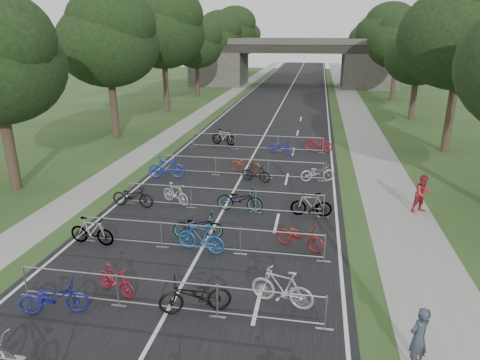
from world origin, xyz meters
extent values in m
cube|color=black|center=(0.00, 50.00, 0.01)|extent=(11.00, 140.00, 0.01)
cube|color=gray|center=(8.00, 50.00, 0.01)|extent=(3.00, 140.00, 0.01)
cube|color=gray|center=(-7.50, 50.00, 0.01)|extent=(2.00, 140.00, 0.01)
cube|color=silver|center=(0.00, 50.00, 0.00)|extent=(0.12, 140.00, 0.00)
cube|color=#403D39|center=(-11.50, 65.00, 2.50)|extent=(8.00, 8.00, 5.00)
cube|color=#403D39|center=(11.50, 65.00, 2.50)|extent=(8.00, 8.00, 5.00)
cube|color=black|center=(0.00, 65.00, 5.60)|extent=(30.00, 8.00, 1.20)
cube|color=#403D39|center=(0.00, 61.20, 6.60)|extent=(30.00, 0.40, 0.90)
cube|color=#403D39|center=(0.00, 68.80, 6.60)|extent=(30.00, 0.40, 0.90)
cylinder|color=#33261C|center=(-11.50, 16.00, 2.10)|extent=(0.56, 0.56, 4.20)
cylinder|color=#33261C|center=(-11.50, 28.00, 2.36)|extent=(0.56, 0.56, 4.72)
ellipsoid|color=black|center=(-11.50, 28.00, 6.99)|extent=(7.56, 7.56, 6.20)
sphere|color=black|center=(-10.90, 27.50, 8.50)|extent=(6.05, 6.05, 6.05)
sphere|color=black|center=(-12.00, 28.50, 6.05)|extent=(4.91, 4.91, 4.91)
cylinder|color=#33261C|center=(13.00, 28.00, 2.55)|extent=(0.56, 0.56, 5.11)
ellipsoid|color=black|center=(13.00, 28.00, 7.56)|extent=(8.18, 8.18, 6.70)
sphere|color=black|center=(13.60, 27.50, 9.20)|extent=(6.54, 6.54, 6.54)
sphere|color=black|center=(12.50, 28.50, 6.54)|extent=(5.31, 5.31, 5.31)
cylinder|color=#33261C|center=(-11.50, 40.00, 2.62)|extent=(0.56, 0.56, 5.25)
ellipsoid|color=black|center=(-11.50, 40.00, 7.77)|extent=(8.40, 8.40, 6.89)
sphere|color=black|center=(-10.90, 39.50, 9.45)|extent=(6.72, 6.72, 6.72)
sphere|color=black|center=(-12.00, 40.50, 6.72)|extent=(5.46, 5.46, 5.46)
cylinder|color=#33261C|center=(13.00, 40.00, 1.92)|extent=(0.56, 0.56, 3.85)
ellipsoid|color=black|center=(13.00, 40.00, 5.70)|extent=(6.16, 6.16, 5.05)
sphere|color=black|center=(13.60, 39.50, 6.93)|extent=(4.93, 4.93, 4.93)
sphere|color=black|center=(12.50, 40.50, 4.93)|extent=(4.00, 4.00, 4.00)
cylinder|color=#33261C|center=(-11.50, 52.00, 2.10)|extent=(0.56, 0.56, 4.20)
ellipsoid|color=black|center=(-11.50, 52.00, 6.22)|extent=(6.72, 6.72, 5.51)
sphere|color=black|center=(-10.90, 51.50, 7.56)|extent=(5.38, 5.38, 5.38)
sphere|color=black|center=(-12.00, 52.50, 5.38)|extent=(4.37, 4.37, 4.37)
cylinder|color=#33261C|center=(13.00, 52.00, 2.24)|extent=(0.56, 0.56, 4.48)
ellipsoid|color=black|center=(13.00, 52.00, 6.63)|extent=(7.17, 7.17, 5.88)
sphere|color=black|center=(13.60, 51.50, 8.06)|extent=(5.73, 5.73, 5.73)
sphere|color=black|center=(12.50, 52.50, 5.73)|extent=(4.66, 4.66, 4.66)
cylinder|color=#33261C|center=(-11.50, 64.00, 2.36)|extent=(0.56, 0.56, 4.72)
ellipsoid|color=black|center=(-11.50, 64.00, 6.99)|extent=(7.56, 7.56, 6.20)
sphere|color=black|center=(-10.90, 63.50, 8.50)|extent=(6.05, 6.05, 6.05)
sphere|color=black|center=(-12.00, 64.50, 6.05)|extent=(4.91, 4.91, 4.91)
cylinder|color=#33261C|center=(13.00, 64.00, 2.55)|extent=(0.56, 0.56, 5.11)
ellipsoid|color=black|center=(13.00, 64.00, 7.56)|extent=(8.18, 8.18, 6.70)
sphere|color=black|center=(13.60, 63.50, 9.20)|extent=(6.54, 6.54, 6.54)
sphere|color=black|center=(12.50, 64.50, 6.54)|extent=(5.31, 5.31, 5.31)
cylinder|color=#33261C|center=(-11.50, 76.00, 2.62)|extent=(0.56, 0.56, 5.25)
ellipsoid|color=black|center=(-11.50, 76.00, 7.77)|extent=(8.40, 8.40, 6.89)
sphere|color=black|center=(-10.90, 75.50, 9.45)|extent=(6.72, 6.72, 6.72)
sphere|color=black|center=(-12.00, 76.50, 6.72)|extent=(5.46, 5.46, 5.46)
cylinder|color=#33261C|center=(13.00, 76.00, 1.92)|extent=(0.56, 0.56, 3.85)
ellipsoid|color=black|center=(13.00, 76.00, 5.70)|extent=(6.16, 6.16, 5.05)
sphere|color=black|center=(13.60, 75.50, 6.93)|extent=(4.93, 4.93, 4.93)
sphere|color=black|center=(12.50, 76.50, 4.93)|extent=(4.00, 4.00, 4.00)
cylinder|color=#33261C|center=(-11.50, 88.00, 2.10)|extent=(0.56, 0.56, 4.20)
ellipsoid|color=black|center=(-11.50, 88.00, 6.22)|extent=(6.72, 6.72, 5.51)
sphere|color=black|center=(-10.90, 87.50, 7.56)|extent=(5.38, 5.38, 5.38)
sphere|color=black|center=(-12.00, 88.50, 5.38)|extent=(4.37, 4.37, 4.37)
cylinder|color=#33261C|center=(13.00, 88.00, 2.24)|extent=(0.56, 0.56, 4.48)
ellipsoid|color=black|center=(13.00, 88.00, 6.63)|extent=(7.17, 7.17, 5.88)
sphere|color=black|center=(13.60, 87.50, 8.06)|extent=(5.73, 5.73, 5.73)
sphere|color=black|center=(12.50, 88.50, 5.73)|extent=(4.66, 4.66, 4.66)
cylinder|color=#9B9DA2|center=(0.00, 7.20, 1.05)|extent=(9.20, 0.04, 0.04)
cylinder|color=#9B9DA2|center=(0.00, 7.20, 0.18)|extent=(9.20, 0.04, 0.04)
cylinder|color=#9B9DA2|center=(-4.60, 7.20, 0.55)|extent=(0.05, 0.05, 1.10)
cube|color=#9B9DA2|center=(-4.60, 7.20, 0.01)|extent=(0.50, 0.08, 0.03)
cylinder|color=#9B9DA2|center=(-1.53, 7.20, 0.55)|extent=(0.05, 0.05, 1.10)
cube|color=#9B9DA2|center=(-1.53, 7.20, 0.01)|extent=(0.50, 0.08, 0.03)
cylinder|color=#9B9DA2|center=(1.53, 7.20, 0.55)|extent=(0.05, 0.05, 1.10)
cube|color=#9B9DA2|center=(1.53, 7.20, 0.01)|extent=(0.50, 0.08, 0.03)
cylinder|color=#9B9DA2|center=(4.60, 7.20, 0.55)|extent=(0.05, 0.05, 1.10)
cube|color=#9B9DA2|center=(4.60, 7.20, 0.01)|extent=(0.50, 0.08, 0.03)
cylinder|color=#9B9DA2|center=(0.00, 11.00, 1.05)|extent=(9.20, 0.04, 0.04)
cylinder|color=#9B9DA2|center=(0.00, 11.00, 0.18)|extent=(9.20, 0.04, 0.04)
cylinder|color=#9B9DA2|center=(-4.60, 11.00, 0.55)|extent=(0.05, 0.05, 1.10)
cube|color=#9B9DA2|center=(-4.60, 11.00, 0.01)|extent=(0.50, 0.08, 0.03)
cylinder|color=#9B9DA2|center=(-1.53, 11.00, 0.55)|extent=(0.05, 0.05, 1.10)
cube|color=#9B9DA2|center=(-1.53, 11.00, 0.01)|extent=(0.50, 0.08, 0.03)
cylinder|color=#9B9DA2|center=(1.53, 11.00, 0.55)|extent=(0.05, 0.05, 1.10)
cube|color=#9B9DA2|center=(1.53, 11.00, 0.01)|extent=(0.50, 0.08, 0.03)
cylinder|color=#9B9DA2|center=(4.60, 11.00, 0.55)|extent=(0.05, 0.05, 1.10)
cube|color=#9B9DA2|center=(4.60, 11.00, 0.01)|extent=(0.50, 0.08, 0.03)
cylinder|color=#9B9DA2|center=(0.00, 15.00, 1.05)|extent=(9.20, 0.04, 0.04)
cylinder|color=#9B9DA2|center=(0.00, 15.00, 0.18)|extent=(9.20, 0.04, 0.04)
cylinder|color=#9B9DA2|center=(-4.60, 15.00, 0.55)|extent=(0.05, 0.05, 1.10)
cube|color=#9B9DA2|center=(-4.60, 15.00, 0.01)|extent=(0.50, 0.08, 0.03)
cylinder|color=#9B9DA2|center=(-1.53, 15.00, 0.55)|extent=(0.05, 0.05, 1.10)
cube|color=#9B9DA2|center=(-1.53, 15.00, 0.01)|extent=(0.50, 0.08, 0.03)
cylinder|color=#9B9DA2|center=(1.53, 15.00, 0.55)|extent=(0.05, 0.05, 1.10)
cube|color=#9B9DA2|center=(1.53, 15.00, 0.01)|extent=(0.50, 0.08, 0.03)
cylinder|color=#9B9DA2|center=(4.60, 15.00, 0.55)|extent=(0.05, 0.05, 1.10)
cube|color=#9B9DA2|center=(4.60, 15.00, 0.01)|extent=(0.50, 0.08, 0.03)
cylinder|color=#9B9DA2|center=(0.00, 20.00, 1.05)|extent=(9.20, 0.04, 0.04)
cylinder|color=#9B9DA2|center=(0.00, 20.00, 0.18)|extent=(9.20, 0.04, 0.04)
cylinder|color=#9B9DA2|center=(-4.60, 20.00, 0.55)|extent=(0.05, 0.05, 1.10)
cube|color=#9B9DA2|center=(-4.60, 20.00, 0.01)|extent=(0.50, 0.08, 0.03)
cylinder|color=#9B9DA2|center=(-1.53, 20.00, 0.55)|extent=(0.05, 0.05, 1.10)
cube|color=#9B9DA2|center=(-1.53, 20.00, 0.01)|extent=(0.50, 0.08, 0.03)
cylinder|color=#9B9DA2|center=(1.53, 20.00, 0.55)|extent=(0.05, 0.05, 1.10)
cube|color=#9B9DA2|center=(1.53, 20.00, 0.01)|extent=(0.50, 0.08, 0.03)
cylinder|color=#9B9DA2|center=(4.60, 20.00, 0.55)|extent=(0.05, 0.05, 1.10)
cube|color=#9B9DA2|center=(4.60, 20.00, 0.01)|extent=(0.50, 0.08, 0.03)
cylinder|color=#9B9DA2|center=(0.00, 26.00, 1.05)|extent=(9.20, 0.04, 0.04)
cylinder|color=#9B9DA2|center=(0.00, 26.00, 0.18)|extent=(9.20, 0.04, 0.04)
cylinder|color=#9B9DA2|center=(-4.60, 26.00, 0.55)|extent=(0.05, 0.05, 1.10)
cube|color=#9B9DA2|center=(-4.60, 26.00, 0.01)|extent=(0.50, 0.08, 0.03)
cylinder|color=#9B9DA2|center=(-1.53, 26.00, 0.55)|extent=(0.05, 0.05, 1.10)
cube|color=#9B9DA2|center=(-1.53, 26.00, 0.01)|extent=(0.50, 0.08, 0.03)
cylinder|color=#9B9DA2|center=(1.53, 26.00, 0.55)|extent=(0.05, 0.05, 1.10)
cube|color=#9B9DA2|center=(1.53, 26.00, 0.01)|extent=(0.50, 0.08, 0.03)
cylinder|color=#9B9DA2|center=(4.60, 26.00, 0.55)|extent=(0.05, 0.05, 1.10)
cube|color=#9B9DA2|center=(4.60, 26.00, 0.01)|extent=(0.50, 0.08, 0.03)
imported|color=navy|center=(-3.22, 6.56, 0.52)|extent=(2.11, 1.23, 1.05)
imported|color=maroon|center=(-1.88, 7.79, 0.49)|extent=(1.70, 1.08, 0.99)
imported|color=black|center=(0.84, 7.33, 0.56)|extent=(2.27, 1.41, 1.13)
imported|color=#B6B8BF|center=(3.32, 8.15, 0.60)|extent=(2.07, 1.04, 1.19)
imported|color=#9B9DA2|center=(-4.30, 10.78, 0.56)|extent=(1.90, 0.67, 1.12)
imported|color=#9B9DA2|center=(-0.37, 12.03, 0.53)|extent=(2.09, 0.98, 1.05)
imported|color=#1C509B|center=(0.04, 10.96, 0.59)|extent=(2.02, 0.97, 1.17)
imported|color=maroon|center=(3.69, 11.87, 0.52)|extent=(2.09, 1.35, 1.04)
imported|color=black|center=(-4.30, 14.66, 0.54)|extent=(2.09, 0.83, 1.08)
imported|color=#B7B7C0|center=(-2.44, 15.41, 0.51)|extent=(1.72, 1.24, 1.02)
imported|color=#9B9DA2|center=(0.79, 15.07, 0.56)|extent=(2.15, 0.81, 1.11)
imported|color=#9B9DA2|center=(4.04, 15.05, 0.56)|extent=(1.86, 0.57, 1.11)
imported|color=#1B3598|center=(-4.15, 19.03, 0.63)|extent=(2.15, 0.93, 1.25)
imported|color=maroon|center=(0.08, 20.87, 0.49)|extent=(1.92, 0.87, 0.97)
imported|color=black|center=(0.94, 19.26, 0.50)|extent=(1.74, 0.86, 1.01)
imported|color=#AEAEB6|center=(4.29, 19.97, 0.50)|extent=(2.02, 1.18, 1.00)
imported|color=#9B9DA2|center=(-2.56, 26.99, 0.59)|extent=(2.03, 1.09, 1.17)
imported|color=#211DA0|center=(1.79, 25.30, 0.49)|extent=(1.98, 1.15, 0.98)
imported|color=maroon|center=(4.30, 26.32, 0.60)|extent=(2.07, 1.10, 1.20)
imported|color=#2D3644|center=(6.80, 6.24, 0.83)|extent=(0.72, 0.69, 1.65)
imported|color=maroon|center=(9.03, 16.43, 0.89)|extent=(1.07, 0.98, 1.77)
camera|label=1|loc=(4.03, -2.98, 7.87)|focal=32.00mm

